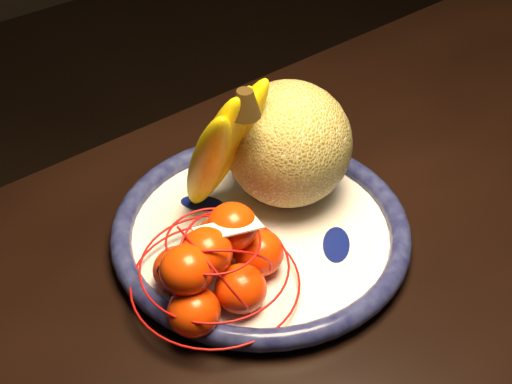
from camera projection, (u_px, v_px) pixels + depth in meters
dining_table at (447, 273)px, 1.00m from camera, size 1.43×0.90×0.70m
fruit_bowl at (261, 232)px, 0.93m from camera, size 0.36×0.36×0.03m
cantaloupe at (288, 144)px, 0.94m from camera, size 0.15×0.15×0.15m
banana_bunch at (217, 145)px, 0.89m from camera, size 0.13×0.13×0.21m
mandarin_bag at (215, 265)px, 0.84m from camera, size 0.21×0.21×0.12m
price_tag at (228, 228)px, 0.82m from camera, size 0.08×0.04×0.01m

